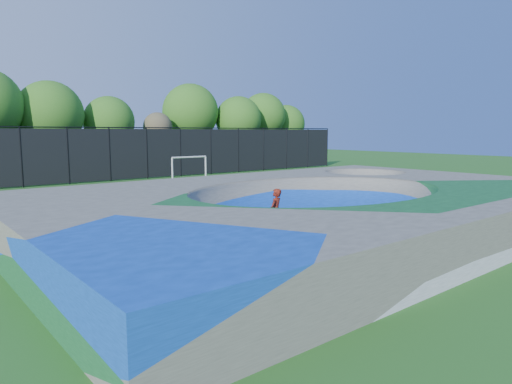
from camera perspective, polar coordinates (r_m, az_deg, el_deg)
ground at (r=18.25m, az=7.78°, el=-4.20°), size 120.00×120.00×0.00m
skate_deck at (r=18.11m, az=7.83°, el=-1.87°), size 22.00×14.00×1.50m
skater at (r=16.31m, az=2.47°, el=-2.52°), size 0.73×0.62×1.69m
skateboard at (r=16.47m, az=2.46°, el=-5.32°), size 0.81×0.45×0.05m
soccer_goal at (r=33.42m, az=-8.33°, el=3.43°), size 2.92×0.12×1.93m
fence at (r=35.65m, az=-17.82°, el=4.63°), size 48.09×0.09×4.04m
treeline at (r=39.43m, az=-24.49°, el=8.96°), size 51.59×7.11×8.48m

